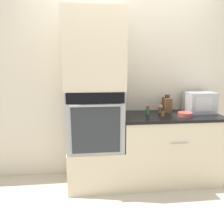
{
  "coord_description": "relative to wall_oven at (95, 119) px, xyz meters",
  "views": [
    {
      "loc": [
        -0.42,
        -2.31,
        1.51
      ],
      "look_at": [
        -0.14,
        0.21,
        0.96
      ],
      "focal_mm": 35.0,
      "sensor_mm": 36.0,
      "label": 1
    }
  ],
  "objects": [
    {
      "name": "wall_oven",
      "position": [
        0.0,
        0.0,
        0.0
      ],
      "size": [
        0.66,
        0.64,
        0.72
      ],
      "color": "#9EA0A5",
      "rests_on": "oven_cabinet_base"
    },
    {
      "name": "condiment_jar_near",
      "position": [
        0.87,
        0.12,
        0.08
      ],
      "size": [
        0.06,
        0.06,
        0.1
      ],
      "color": "brown",
      "rests_on": "counter_unit"
    },
    {
      "name": "ground_plane",
      "position": [
        0.34,
        -0.3,
        -0.86
      ],
      "size": [
        12.0,
        12.0,
        0.0
      ],
      "primitive_type": "plane",
      "color": "beige"
    },
    {
      "name": "condiment_jar_mid",
      "position": [
        0.67,
        0.05,
        0.08
      ],
      "size": [
        0.04,
        0.04,
        0.11
      ],
      "color": "#427047",
      "rests_on": "counter_unit"
    },
    {
      "name": "counter_unit",
      "position": [
        0.96,
        0.0,
        -0.42
      ],
      "size": [
        1.26,
        0.63,
        0.89
      ],
      "color": "beige",
      "rests_on": "ground_plane"
    },
    {
      "name": "oven_cabinet_base",
      "position": [
        -0.0,
        0.0,
        -0.61
      ],
      "size": [
        0.68,
        0.6,
        0.5
      ],
      "color": "beige",
      "rests_on": "ground_plane"
    },
    {
      "name": "wall_back",
      "position": [
        0.34,
        0.33,
        0.39
      ],
      "size": [
        8.0,
        0.05,
        2.5
      ],
      "color": "beige",
      "rests_on": "ground_plane"
    },
    {
      "name": "microwave",
      "position": [
        1.39,
        0.11,
        0.16
      ],
      "size": [
        0.35,
        0.33,
        0.27
      ],
      "color": "#B2B5BA",
      "rests_on": "counter_unit"
    },
    {
      "name": "knife_block",
      "position": [
        0.97,
        0.18,
        0.12
      ],
      "size": [
        0.09,
        0.15,
        0.23
      ],
      "color": "brown",
      "rests_on": "counter_unit"
    },
    {
      "name": "oven_cabinet_upper",
      "position": [
        -0.0,
        0.0,
        0.8
      ],
      "size": [
        0.68,
        0.6,
        0.88
      ],
      "color": "beige",
      "rests_on": "wall_oven"
    },
    {
      "name": "condiment_jar_far",
      "position": [
        0.83,
        -0.07,
        0.07
      ],
      "size": [
        0.05,
        0.05,
        0.1
      ],
      "color": "brown",
      "rests_on": "counter_unit"
    },
    {
      "name": "bowl",
      "position": [
        1.1,
        -0.11,
        0.05
      ],
      "size": [
        0.17,
        0.17,
        0.05
      ],
      "color": "#B24C42",
      "rests_on": "counter_unit"
    }
  ]
}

